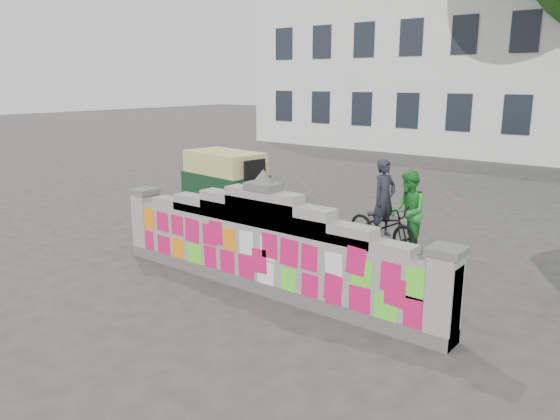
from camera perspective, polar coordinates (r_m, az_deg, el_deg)
The scene contains 7 objects.
ground at distance 9.07m, azimuth -1.67°, elevation -8.37°, with size 100.00×100.00×0.00m, color #383533.
parapet_wall at distance 8.81m, azimuth -1.73°, elevation -3.85°, with size 6.48×0.44×2.01m.
building at distance 31.01m, azimuth 15.47°, elevation 14.18°, with size 16.00×10.00×8.90m.
cyclist_bike at distance 11.32m, azimuth 10.70°, elevation -1.64°, with size 0.62×1.78×0.93m, color black.
cyclist_rider at distance 11.24m, azimuth 10.77°, elevation -0.05°, with size 0.58×0.38×1.58m, color black.
pedestrian at distance 11.12m, azimuth 13.24°, elevation -0.17°, with size 0.80×0.62×1.64m, color #258B2E.
rickshaw_left at distance 14.80m, azimuth -5.60°, elevation 3.30°, with size 2.77×1.52×1.50m.
Camera 1 is at (5.47, -6.40, 3.37)m, focal length 35.00 mm.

